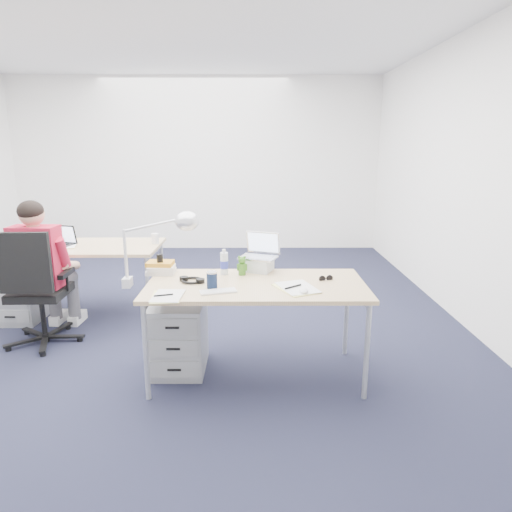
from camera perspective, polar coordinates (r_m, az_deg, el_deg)
The scene contains 24 objects.
floor at distance 4.59m, azimuth -12.37°, elevation -8.59°, with size 7.00×7.00×0.00m, color black.
room at distance 4.26m, azimuth -13.57°, elevation 13.29°, with size 6.02×7.02×2.80m.
desk_near at distance 3.36m, azimuth 0.03°, elevation -4.19°, with size 1.60×0.80×0.73m.
desk_far at distance 4.95m, azimuth -21.14°, elevation 0.72°, with size 1.60×0.80×0.73m.
office_chair at distance 4.44m, azimuth -25.31°, elevation -6.35°, with size 0.68×0.68×1.04m.
seated_person at distance 4.50m, azimuth -24.75°, elevation -1.59°, with size 0.40×0.70×1.26m.
drawer_pedestal_near at distance 3.65m, azimuth -9.59°, elevation -9.78°, with size 0.40×0.50×0.55m, color #979A9C.
drawer_pedestal_far at distance 5.15m, azimuth -27.25°, elevation -4.11°, with size 0.40×0.50×0.55m, color #979A9C.
silver_laptop at distance 3.64m, azimuth 0.26°, elevation 0.42°, with size 0.28×0.22×0.30m, color silver, non-canonical shape.
wireless_keyboard at distance 3.16m, azimuth -4.76°, elevation -4.42°, with size 0.25×0.10×0.01m, color white.
computer_mouse at distance 3.14m, azimuth 5.98°, elevation -4.37°, with size 0.06×0.10×0.04m, color white.
headphones at distance 3.41m, azimuth -8.00°, elevation -2.94°, with size 0.21×0.16×0.03m, color black, non-canonical shape.
can_koozie at distance 3.24m, azimuth -5.53°, elevation -2.98°, with size 0.07×0.07×0.12m, color #13203C.
water_bottle at distance 3.56m, azimuth -4.00°, elevation -0.73°, with size 0.06×0.06×0.20m, color silver.
bear_figurine at distance 3.54m, azimuth -1.76°, elevation -1.17°, with size 0.08×0.06×0.15m, color #26681B, non-canonical shape.
book_stack at distance 3.66m, azimuth -11.81°, elevation -1.42°, with size 0.22×0.16×0.10m, color silver.
cordless_phone at distance 3.63m, azimuth -11.90°, elevation -1.03°, with size 0.04×0.03×0.16m, color black.
papers_left at distance 3.11m, azimuth -11.15°, elevation -4.98°, with size 0.19×0.27×0.01m, color #FFFE93.
papers_right at distance 3.23m, azimuth 5.03°, elevation -4.04°, with size 0.23×0.32×0.01m, color #FFFE93.
sunglasses at distance 3.46m, azimuth 8.73°, elevation -2.81°, with size 0.11×0.05×0.03m, color black, non-canonical shape.
desk_lamp at distance 3.28m, azimuth -13.19°, elevation 0.95°, with size 0.50×0.18×0.57m, color silver, non-canonical shape.
dark_laptop at distance 4.97m, azimuth -23.67°, elevation 2.33°, with size 0.29×0.28×0.21m, color black, non-canonical shape.
far_cup at distance 4.79m, azimuth -12.49°, elevation 2.13°, with size 0.07×0.07×0.11m, color white.
far_papers at distance 4.95m, azimuth -22.90°, elevation 1.16°, with size 0.21×0.30×0.01m, color white.
Camera 1 is at (0.96, -4.15, 1.72)m, focal length 32.00 mm.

